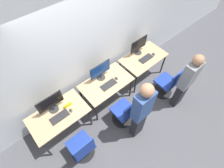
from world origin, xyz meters
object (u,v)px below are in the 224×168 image
object	(u,v)px
office_chair_center	(125,113)
monitor_right	(139,45)
keyboard_left	(60,117)
office_chair_right	(167,84)
keyboard_right	(146,58)
mouse_right	(154,54)
mouse_left	(71,110)
monitor_center	(100,71)
monitor_left	(51,103)
keyboard_center	(109,85)
office_chair_left	(83,148)
person_right	(187,81)
person_center	(141,111)
mouse_center	(116,78)

from	to	relation	value
office_chair_center	monitor_right	xyz separation A→B (m)	(1.26, 0.91, 0.59)
keyboard_left	office_chair_right	distance (m)	2.59
keyboard_right	mouse_right	world-z (taller)	mouse_right
mouse_left	office_chair_center	size ratio (longest dim) A/B	0.10
monitor_center	monitor_left	bearing A→B (deg)	-178.82
keyboard_center	office_chair_center	xyz separation A→B (m)	(-0.06, -0.61, -0.36)
keyboard_left	mouse_left	distance (m)	0.24
office_chair_right	mouse_right	bearing A→B (deg)	73.88
keyboard_left	keyboard_center	bearing A→B (deg)	-1.04
office_chair_left	office_chair_right	xyz separation A→B (m)	(2.43, -0.08, 0.00)
office_chair_left	office_chair_right	size ratio (longest dim) A/B	1.00
keyboard_center	monitor_left	bearing A→B (deg)	168.45
mouse_right	person_right	size ratio (longest dim) A/B	0.06
office_chair_right	office_chair_center	bearing A→B (deg)	175.35
person_center	office_chair_right	xyz separation A→B (m)	(1.29, 0.26, -0.59)
office_chair_left	mouse_center	bearing A→B (deg)	24.50
monitor_left	office_chair_right	size ratio (longest dim) A/B	0.58
keyboard_left	monitor_center	distance (m)	1.25
monitor_left	monitor_right	bearing A→B (deg)	1.33
office_chair_left	office_chair_right	bearing A→B (deg)	-1.98
monitor_left	office_chair_right	distance (m)	2.70
person_center	keyboard_right	distance (m)	1.61
keyboard_center	keyboard_right	world-z (taller)	same
monitor_right	keyboard_right	bearing A→B (deg)	-90.00
mouse_left	monitor_right	size ratio (longest dim) A/B	0.17
keyboard_center	person_right	distance (m)	1.65
mouse_left	person_right	size ratio (longest dim) A/B	0.06
monitor_right	mouse_right	world-z (taller)	monitor_right
keyboard_right	person_right	world-z (taller)	person_right
mouse_right	mouse_left	bearing A→B (deg)	179.89
keyboard_left	office_chair_left	distance (m)	0.74
monitor_right	office_chair_right	bearing A→B (deg)	-87.21
monitor_left	office_chair_left	world-z (taller)	monitor_left
keyboard_left	monitor_center	bearing A→B (deg)	11.69
office_chair_left	mouse_right	xyz separation A→B (m)	(2.64, 0.62, 0.36)
mouse_center	mouse_right	distance (m)	1.21
mouse_center	office_chair_center	xyz separation A→B (m)	(-0.30, -0.63, -0.36)
person_center	mouse_right	size ratio (longest dim) A/B	19.28
monitor_left	office_chair_right	world-z (taller)	monitor_left
office_chair_left	monitor_left	bearing A→B (deg)	91.39
mouse_left	person_right	xyz separation A→B (m)	(2.20, -1.08, 0.15)
office_chair_center	office_chair_right	xyz separation A→B (m)	(1.31, -0.11, 0.00)
mouse_center	person_center	distance (m)	1.06
keyboard_right	keyboard_center	bearing A→B (deg)	-179.15
monitor_center	mouse_center	xyz separation A→B (m)	(0.24, -0.25, -0.22)
keyboard_center	mouse_right	distance (m)	1.46
keyboard_left	mouse_center	xyz separation A→B (m)	(1.45, -0.00, 0.01)
mouse_left	person_center	world-z (taller)	person_center
office_chair_center	office_chair_right	distance (m)	1.31
keyboard_left	mouse_left	size ratio (longest dim) A/B	4.10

